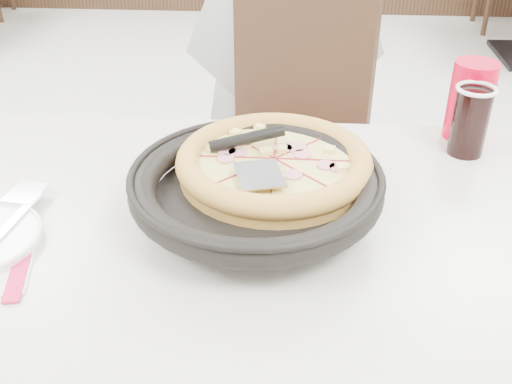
# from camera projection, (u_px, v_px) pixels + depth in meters

# --- Properties ---
(floor) EXTENTS (7.00, 7.00, 0.00)m
(floor) POSITION_uv_depth(u_px,v_px,m) (171.00, 312.00, 1.88)
(floor) COLOR #B2B2AC
(floor) RESTS_ON ground
(main_table) EXTENTS (1.26, 0.90, 0.75)m
(main_table) POSITION_uv_depth(u_px,v_px,m) (257.00, 383.00, 1.17)
(main_table) COLOR beige
(main_table) RESTS_ON floor
(chair_far) EXTENTS (0.55, 0.55, 0.95)m
(chair_far) POSITION_uv_depth(u_px,v_px,m) (274.00, 167.00, 1.70)
(chair_far) COLOR black
(chair_far) RESTS_ON floor
(trivet) EXTENTS (0.13, 0.13, 0.04)m
(trivet) POSITION_uv_depth(u_px,v_px,m) (253.00, 200.00, 1.01)
(trivet) COLOR black
(trivet) RESTS_ON main_table
(pizza_pan) EXTENTS (0.36, 0.36, 0.01)m
(pizza_pan) POSITION_uv_depth(u_px,v_px,m) (256.00, 196.00, 0.97)
(pizza_pan) COLOR black
(pizza_pan) RESTS_ON trivet
(pizza) EXTENTS (0.34, 0.34, 0.02)m
(pizza) POSITION_uv_depth(u_px,v_px,m) (274.00, 170.00, 1.01)
(pizza) COLOR gold
(pizza) RESTS_ON pizza_pan
(pizza_server) EXTENTS (0.09, 0.10, 0.00)m
(pizza_server) POSITION_uv_depth(u_px,v_px,m) (259.00, 174.00, 0.93)
(pizza_server) COLOR silver
(pizza_server) RESTS_ON pizza
(fork) EXTENTS (0.03, 0.15, 0.00)m
(fork) POSITION_uv_depth(u_px,v_px,m) (16.00, 218.00, 0.96)
(fork) COLOR silver
(fork) RESTS_ON side_plate
(cola_glass) EXTENTS (0.07, 0.07, 0.13)m
(cola_glass) POSITION_uv_depth(u_px,v_px,m) (470.00, 123.00, 1.15)
(cola_glass) COLOR black
(cola_glass) RESTS_ON main_table
(red_cup) EXTENTS (0.10, 0.10, 0.16)m
(red_cup) POSITION_uv_depth(u_px,v_px,m) (470.00, 101.00, 1.21)
(red_cup) COLOR #BD001D
(red_cup) RESTS_ON main_table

